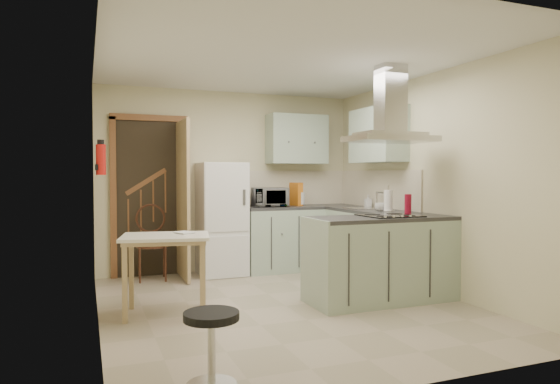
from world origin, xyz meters
name	(u,v)px	position (x,y,z in m)	size (l,w,h in m)	color
floor	(286,306)	(0.00, 0.00, 0.00)	(4.20, 4.20, 0.00)	tan
ceiling	(286,60)	(0.00, 0.00, 2.50)	(4.20, 4.20, 0.00)	silver
back_wall	(230,181)	(0.00, 2.10, 1.25)	(3.60, 3.60, 0.00)	beige
left_wall	(97,185)	(-1.80, 0.00, 1.25)	(4.20, 4.20, 0.00)	beige
right_wall	(431,183)	(1.80, 0.00, 1.25)	(4.20, 4.20, 0.00)	beige
doorway	(150,197)	(-1.10, 2.07, 1.05)	(1.10, 0.12, 2.10)	brown
fridge	(222,219)	(-0.20, 1.80, 0.75)	(0.60, 0.60, 1.50)	white
counter_back	(281,238)	(0.66, 1.80, 0.45)	(1.08, 0.60, 0.90)	#9EB2A0
counter_right	(358,241)	(1.50, 1.12, 0.45)	(0.60, 1.95, 0.90)	#9EB2A0
splashback	(293,188)	(0.96, 2.09, 1.15)	(1.68, 0.02, 0.50)	beige
wall_cabinet_back	(297,139)	(0.95, 1.93, 1.85)	(0.85, 0.35, 0.70)	#9EB2A0
wall_cabinet_right	(378,135)	(1.62, 0.85, 1.85)	(0.35, 0.90, 0.70)	#9EB2A0
peninsula	(381,259)	(1.02, -0.18, 0.45)	(1.55, 0.65, 0.90)	#9EB2A0
hob	(390,216)	(1.12, -0.18, 0.91)	(0.58, 0.50, 0.01)	black
extractor_hood	(390,139)	(1.12, -0.18, 1.72)	(0.90, 0.55, 0.10)	silver
sink	(365,208)	(1.50, 0.95, 0.91)	(0.45, 0.40, 0.01)	silver
fire_extinguisher	(101,160)	(-1.74, 0.90, 1.50)	(0.10, 0.10, 0.32)	#B2140F
drop_leaf_table	(166,275)	(-1.19, 0.13, 0.38)	(0.82, 0.61, 0.76)	#D4B682
bentwood_chair	(152,246)	(-1.12, 1.77, 0.44)	(0.39, 0.39, 0.87)	#53361B
stool	(211,348)	(-1.16, -1.62, 0.24)	(0.36, 0.36, 0.48)	black
microwave	(270,197)	(0.49, 1.79, 1.03)	(0.47, 0.32, 0.26)	black
kettle	(300,198)	(0.95, 1.82, 1.01)	(0.14, 0.14, 0.21)	silver
cereal_box	(296,194)	(0.91, 1.85, 1.06)	(0.09, 0.22, 0.33)	orange
soap_bottle	(368,201)	(1.69, 1.19, 0.98)	(0.07, 0.08, 0.16)	silver
paper_towel	(388,200)	(1.50, 0.41, 1.03)	(0.10, 0.10, 0.27)	white
cup	(380,207)	(1.44, 0.50, 0.95)	(0.13, 0.13, 0.10)	white
red_bottle	(408,204)	(1.52, 0.05, 1.01)	(0.08, 0.08, 0.22)	#A60E2D
book	(178,229)	(-1.06, 0.17, 0.81)	(0.14, 0.20, 0.09)	maroon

